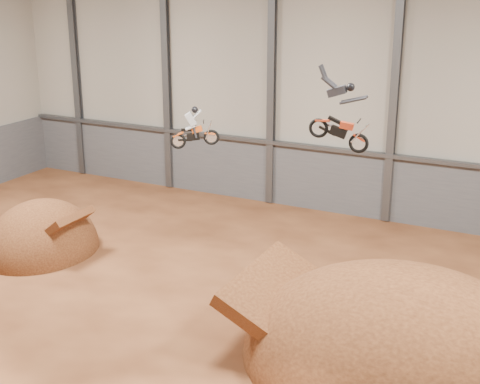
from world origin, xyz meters
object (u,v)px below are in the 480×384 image
at_px(takeoff_ramp, 43,251).
at_px(fmx_rider_a, 195,125).
at_px(landing_ramp, 400,363).
at_px(fmx_rider_b, 337,110).

distance_m(takeoff_ramp, fmx_rider_a, 9.75).
bearing_deg(landing_ramp, fmx_rider_a, 157.53).
bearing_deg(fmx_rider_a, fmx_rider_b, -51.70).
bearing_deg(fmx_rider_a, takeoff_ramp, 169.14).
relative_size(landing_ramp, fmx_rider_a, 5.21).
xyz_separation_m(takeoff_ramp, fmx_rider_b, (14.34, -0.89, 8.10)).
relative_size(takeoff_ramp, fmx_rider_a, 2.74).
height_order(takeoff_ramp, fmx_rider_a, fmx_rider_a).
distance_m(landing_ramp, fmx_rider_a, 12.69).
height_order(landing_ramp, fmx_rider_a, fmx_rider_a).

